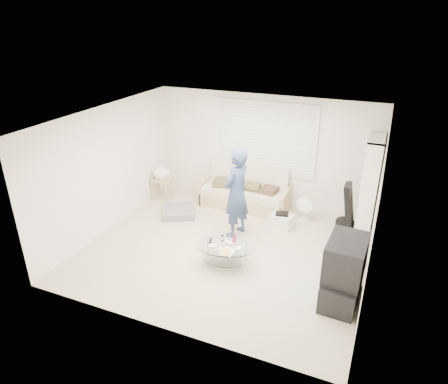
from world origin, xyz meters
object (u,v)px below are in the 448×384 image
at_px(tv_unit, 344,272).
at_px(coffee_table, 225,250).
at_px(futon_sofa, 245,193).
at_px(bookshelf, 369,187).

height_order(tv_unit, coffee_table, tv_unit).
distance_m(futon_sofa, coffee_table, 2.39).
distance_m(futon_sofa, bookshelf, 2.70).
relative_size(bookshelf, coffee_table, 1.76).
distance_m(bookshelf, tv_unit, 2.38).
bearing_deg(futon_sofa, bookshelf, -4.20).
bearing_deg(bookshelf, tv_unit, -93.08).
relative_size(futon_sofa, tv_unit, 1.86).
height_order(futon_sofa, coffee_table, futon_sofa).
height_order(bookshelf, tv_unit, bookshelf).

